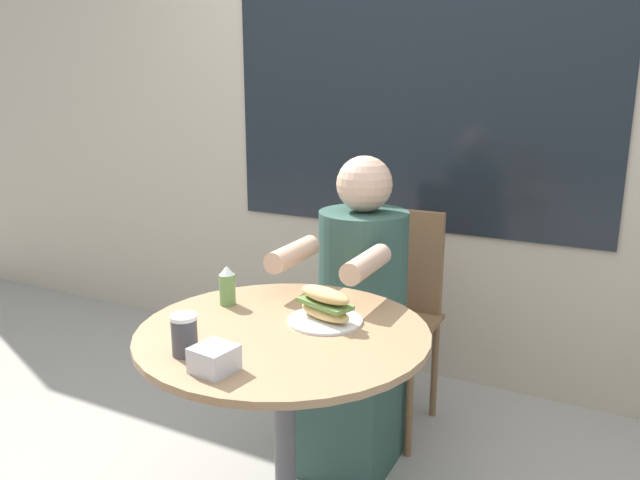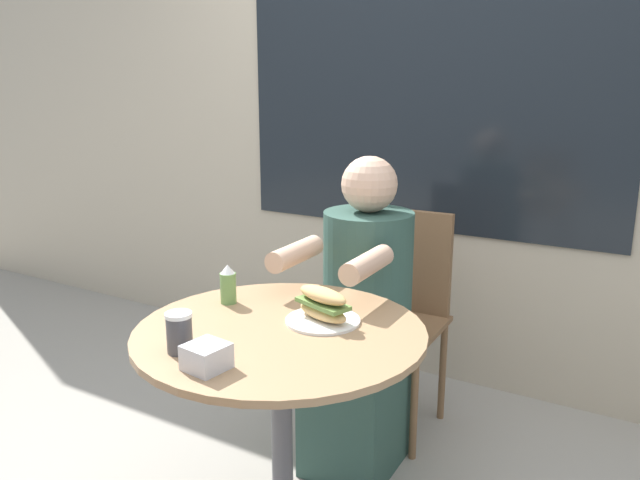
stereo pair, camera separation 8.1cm
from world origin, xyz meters
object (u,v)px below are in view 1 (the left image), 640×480
(cafe_table, at_px, (284,393))
(condiment_bottle, at_px, (227,286))
(seated_diner, at_px, (358,334))
(drink_cup, at_px, (184,335))
(diner_chair, at_px, (393,298))
(sandwich_on_plate, at_px, (325,308))

(cafe_table, relative_size, condiment_bottle, 6.61)
(seated_diner, xyz_separation_m, drink_cup, (-0.09, -0.82, 0.28))
(diner_chair, distance_m, drink_cup, 1.19)
(seated_diner, distance_m, condiment_bottle, 0.60)
(cafe_table, distance_m, drink_cup, 0.37)
(diner_chair, height_order, seated_diner, seated_diner)
(sandwich_on_plate, relative_size, drink_cup, 2.04)
(cafe_table, xyz_separation_m, condiment_bottle, (-0.25, 0.09, 0.25))
(diner_chair, relative_size, condiment_bottle, 7.30)
(condiment_bottle, bearing_deg, drink_cup, -70.44)
(cafe_table, relative_size, diner_chair, 0.91)
(cafe_table, xyz_separation_m, sandwich_on_plate, (0.07, 0.10, 0.23))
(seated_diner, height_order, condiment_bottle, seated_diner)
(drink_cup, distance_m, condiment_bottle, 0.36)
(cafe_table, distance_m, diner_chair, 0.91)
(sandwich_on_plate, bearing_deg, drink_cup, -119.81)
(drink_cup, bearing_deg, sandwich_on_plate, 60.19)
(cafe_table, bearing_deg, diner_chair, 92.41)
(diner_chair, distance_m, seated_diner, 0.35)
(diner_chair, distance_m, sandwich_on_plate, 0.85)
(seated_diner, height_order, drink_cup, seated_diner)
(cafe_table, relative_size, drink_cup, 7.74)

